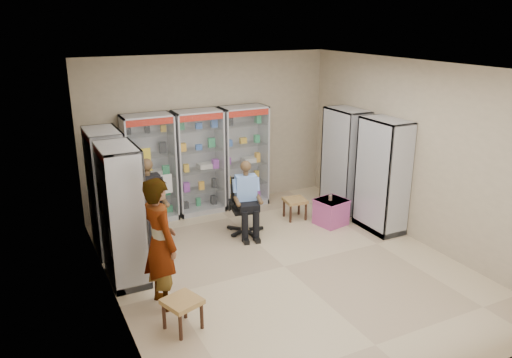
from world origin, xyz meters
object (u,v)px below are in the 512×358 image
cabinet_back_mid (199,162)px  cabinet_left_near (123,215)px  pink_trunk (331,212)px  standing_man (160,243)px  woven_stool_a (295,209)px  cabinet_right_far (345,160)px  cabinet_right_near (382,176)px  cabinet_back_left (150,169)px  woven_stool_b (183,314)px  wooden_chair (149,211)px  cabinet_left_far (108,192)px  seated_shopkeeper (246,200)px  office_chair (245,206)px  cabinet_back_right (244,156)px

cabinet_back_mid → cabinet_left_near: same height
pink_trunk → standing_man: (-3.52, -1.24, 0.65)m
pink_trunk → woven_stool_a: 0.70m
cabinet_left_near → woven_stool_a: cabinet_left_near is taller
cabinet_right_far → woven_stool_a: cabinet_right_far is taller
cabinet_back_mid → cabinet_right_near: (2.58, -2.23, 0.00)m
cabinet_back_left → woven_stool_b: bearing=-99.5°
cabinet_back_left → wooden_chair: (-0.25, -0.73, -0.53)m
cabinet_back_mid → pink_trunk: cabinet_back_mid is taller
cabinet_left_near → standing_man: 0.94m
cabinet_right_far → cabinet_left_near: bearing=101.4°
cabinet_left_near → cabinet_right_far: bearing=101.4°
cabinet_left_far → pink_trunk: cabinet_left_far is taller
pink_trunk → seated_shopkeeper: bearing=167.9°
wooden_chair → standing_man: bearing=-100.4°
woven_stool_b → cabinet_right_far: bearing=30.6°
wooden_chair → standing_man: 2.26m
office_chair → cabinet_right_far: bearing=15.8°
cabinet_left_far → woven_stool_a: size_ratio=5.14×
seated_shopkeeper → standing_man: size_ratio=0.70×
cabinet_back_right → standing_man: cabinet_back_right is taller
cabinet_right_far → pink_trunk: (-0.66, -0.54, -0.76)m
cabinet_back_left → cabinet_back_right: (1.90, 0.00, 0.00)m
cabinet_left_near → office_chair: 2.41m
cabinet_right_near → pink_trunk: bearing=49.7°
cabinet_back_left → seated_shopkeeper: 1.91m
wooden_chair → seated_shopkeeper: 1.68m
cabinet_right_near → cabinet_back_mid: bearing=49.2°
cabinet_right_near → seated_shopkeeper: (-2.22, 0.89, -0.38)m
cabinet_left_near → office_chair: (2.24, 0.74, -0.51)m
cabinet_back_mid → cabinet_right_far: (2.58, -1.13, 0.00)m
cabinet_back_right → office_chair: cabinet_back_right is taller
cabinet_back_right → standing_man: 3.87m
cabinet_right_far → seated_shopkeeper: bearing=95.4°
cabinet_back_right → cabinet_left_far: (-2.83, -0.93, 0.00)m
cabinet_left_far → woven_stool_a: (3.35, -0.21, -0.81)m
cabinet_right_near → pink_trunk: (-0.66, 0.56, -0.76)m
cabinet_right_far → cabinet_left_near: size_ratio=1.00×
cabinet_right_near → office_chair: 2.47m
wooden_chair → woven_stool_b: bearing=-97.0°
cabinet_back_right → cabinet_left_near: 3.48m
wooden_chair → woven_stool_b: (-0.35, -2.84, -0.27)m
cabinet_left_near → cabinet_back_mid: bearing=137.2°
cabinet_right_near → office_chair: bearing=67.1°
office_chair → woven_stool_b: (-1.91, -2.28, -0.29)m
cabinet_right_near → cabinet_right_far: bearing=0.0°
pink_trunk → cabinet_back_right: bearing=120.2°
cabinet_right_far → office_chair: (-2.22, -0.16, -0.51)m
cabinet_right_near → woven_stool_b: 4.41m
cabinet_right_near → cabinet_left_far: 4.65m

